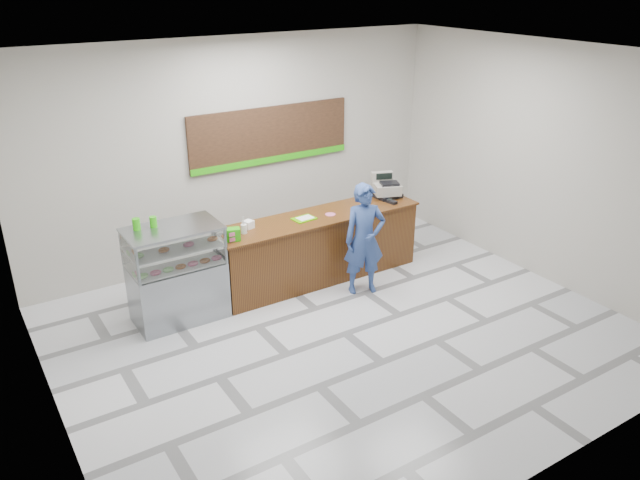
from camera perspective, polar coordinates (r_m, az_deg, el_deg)
floor at (r=8.25m, az=2.38°, el=-8.55°), size 7.00×7.00×0.00m
back_wall at (r=9.95m, az=-7.40°, el=8.04°), size 7.00×0.00×7.00m
ceiling at (r=7.04m, az=2.87°, el=16.36°), size 7.00×7.00×0.00m
sales_counter at (r=9.41m, az=-0.17°, el=-0.67°), size 3.26×0.76×1.03m
display_case at (r=8.48m, az=-12.97°, el=-2.98°), size 1.22×0.72×1.33m
menu_board at (r=10.10m, az=-4.51°, el=9.48°), size 2.80×0.06×0.90m
cash_register at (r=10.03m, az=6.03°, el=4.77°), size 0.53×0.54×0.38m
card_terminal at (r=9.77m, az=6.56°, el=3.48°), size 0.11×0.19×0.04m
serving_tray at (r=9.08m, az=-1.46°, el=1.97°), size 0.34×0.26×0.02m
napkin_box at (r=8.80m, az=-6.57°, el=1.42°), size 0.16×0.16×0.11m
straw_cup at (r=8.64m, az=-6.96°, el=1.02°), size 0.08×0.08×0.13m
promo_box at (r=8.42m, az=-7.98°, el=0.51°), size 0.22×0.18×0.17m
donut_decal at (r=9.26m, az=0.95°, el=2.36°), size 0.16×0.16×0.00m
green_cup_left at (r=8.24m, az=-16.44°, el=1.39°), size 0.10×0.10×0.15m
green_cup_right at (r=8.27m, az=-15.00°, el=1.61°), size 0.09×0.09×0.14m
customer at (r=8.94m, az=4.09°, el=0.08°), size 0.70×0.57×1.65m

